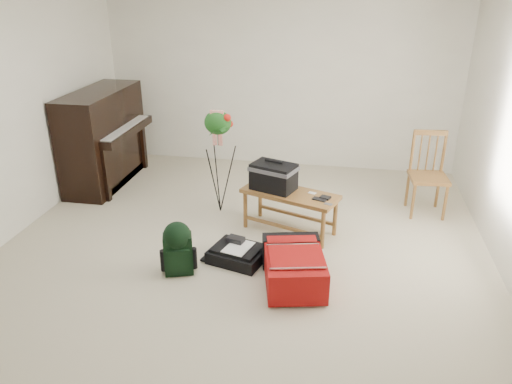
% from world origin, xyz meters
% --- Properties ---
extents(floor, '(5.00, 5.50, 0.01)m').
position_xyz_m(floor, '(0.00, 0.00, 0.00)').
color(floor, beige).
rests_on(floor, ground).
extents(wall_back, '(5.00, 0.04, 2.50)m').
position_xyz_m(wall_back, '(0.00, 2.75, 1.25)').
color(wall_back, white).
rests_on(wall_back, floor).
extents(piano, '(0.71, 1.50, 1.25)m').
position_xyz_m(piano, '(-2.19, 1.60, 0.60)').
color(piano, black).
rests_on(piano, floor).
extents(bench, '(1.11, 0.74, 0.80)m').
position_xyz_m(bench, '(0.29, 0.60, 0.56)').
color(bench, brown).
rests_on(bench, floor).
extents(dining_chair, '(0.45, 0.45, 0.97)m').
position_xyz_m(dining_chair, '(1.95, 1.39, 0.47)').
color(dining_chair, brown).
rests_on(dining_chair, floor).
extents(red_suitcase, '(0.67, 0.87, 0.33)m').
position_xyz_m(red_suitcase, '(0.59, -0.35, 0.17)').
color(red_suitcase, '#A60714').
rests_on(red_suitcase, floor).
extents(black_duffel, '(0.61, 0.53, 0.22)m').
position_xyz_m(black_duffel, '(-0.01, -0.10, 0.08)').
color(black_duffel, black).
rests_on(black_duffel, floor).
extents(green_backpack, '(0.30, 0.28, 0.53)m').
position_xyz_m(green_backpack, '(-0.50, -0.42, 0.29)').
color(green_backpack, black).
rests_on(green_backpack, floor).
extents(flower_stand, '(0.41, 0.41, 1.27)m').
position_xyz_m(flower_stand, '(-0.45, 0.97, 0.62)').
color(flower_stand, black).
rests_on(flower_stand, floor).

